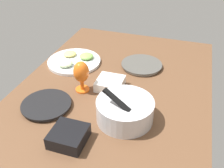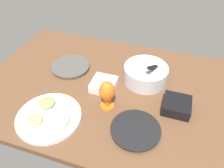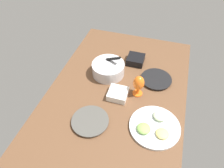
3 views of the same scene
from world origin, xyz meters
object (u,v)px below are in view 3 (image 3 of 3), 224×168
Objects in this scene: fruit_platter at (155,126)px; square_bowl_white at (118,94)px; square_bowl_black at (136,59)px; dinner_plate_right at (156,79)px; hurricane_glass_orange at (139,84)px; dinner_plate_left at (90,121)px; mixing_bowl at (108,68)px.

square_bowl_white is (19.36, 30.84, 1.48)cm from fruit_platter.
square_bowl_black is (43.06, -4.06, 0.39)cm from square_bowl_white.
hurricane_glass_orange is at bearing 148.48° from dinner_plate_right.
square_bowl_white is (27.83, -11.65, 1.85)cm from dinner_plate_left.
dinner_plate_left is at bearing 157.28° from square_bowl_white.
hurricane_glass_orange is at bearing -36.03° from dinner_plate_left.
mixing_bowl is 1.83× the size of square_bowl_black.
fruit_platter is at bearing -122.12° from square_bowl_white.
fruit_platter is (-44.93, -5.78, 0.39)cm from dinner_plate_right.
mixing_bowl reaches higher than square_bowl_black.
square_bowl_white is at bearing -22.72° from dinner_plate_left.
dinner_plate_left is 0.75× the size of fruit_platter.
fruit_platter is 1.92× the size of hurricane_glass_orange.
hurricane_glass_orange is (34.71, -25.25, 9.71)cm from dinner_plate_left.
fruit_platter is 2.39× the size of square_bowl_white.
dinner_plate_right is at bearing -31.52° from hurricane_glass_orange.
fruit_platter is at bearing -146.70° from hurricane_glass_orange.
dinner_plate_left is 30.23cm from square_bowl_white.
mixing_bowl is at bearing 61.61° from hurricane_glass_orange.
fruit_platter is 36.44cm from square_bowl_white.
hurricane_glass_orange reaches higher than square_bowl_black.
square_bowl_white is at bearing -146.60° from mixing_bowl.
dinner_plate_right is 35.85cm from square_bowl_white.
square_bowl_white is at bearing 135.57° from dinner_plate_right.
dinner_plate_right is 0.94× the size of mixing_bowl.
square_bowl_white is at bearing 116.84° from hurricane_glass_orange.
mixing_bowl is at bearing 33.40° from square_bowl_white.
mixing_bowl is 28.13cm from square_bowl_black.
hurricane_glass_orange is at bearing -63.16° from square_bowl_white.
dinner_plate_right is 27.43cm from square_bowl_black.
square_bowl_black is (17.49, 21.00, 2.26)cm from dinner_plate_right.
hurricane_glass_orange is 1.24× the size of square_bowl_white.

